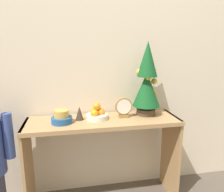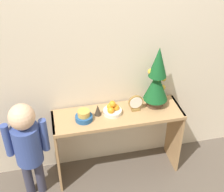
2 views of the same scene
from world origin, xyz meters
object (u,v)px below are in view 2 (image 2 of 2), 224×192
at_px(fruit_bowl, 112,110).
at_px(desk_clock, 136,103).
at_px(child_figure, 27,142).
at_px(mini_tree, 157,79).
at_px(figurine, 98,110).
at_px(singing_bowl, 84,116).

xyz_separation_m(fruit_bowl, desk_clock, (0.21, 0.00, 0.04)).
height_order(desk_clock, child_figure, child_figure).
distance_m(mini_tree, figurine, 0.57).
distance_m(fruit_bowl, desk_clock, 0.21).
height_order(mini_tree, desk_clock, mini_tree).
distance_m(desk_clock, child_figure, 0.96).
distance_m(singing_bowl, desk_clock, 0.46).
height_order(singing_bowl, desk_clock, desk_clock).
bearing_deg(desk_clock, fruit_bowl, -179.86).
xyz_separation_m(fruit_bowl, singing_bowl, (-0.25, -0.04, -0.00)).
bearing_deg(singing_bowl, desk_clock, 4.76).
xyz_separation_m(desk_clock, child_figure, (-0.94, -0.12, -0.16)).
relative_size(singing_bowl, desk_clock, 0.97).
distance_m(mini_tree, fruit_bowl, 0.46).
height_order(fruit_bowl, desk_clock, desk_clock).
xyz_separation_m(mini_tree, figurine, (-0.52, -0.03, -0.22)).
bearing_deg(figurine, child_figure, -168.65).
bearing_deg(singing_bowl, mini_tree, 6.54).
height_order(mini_tree, fruit_bowl, mini_tree).
bearing_deg(figurine, fruit_bowl, -3.09).
bearing_deg(fruit_bowl, mini_tree, 5.28).
xyz_separation_m(mini_tree, fruit_bowl, (-0.40, -0.04, -0.23)).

